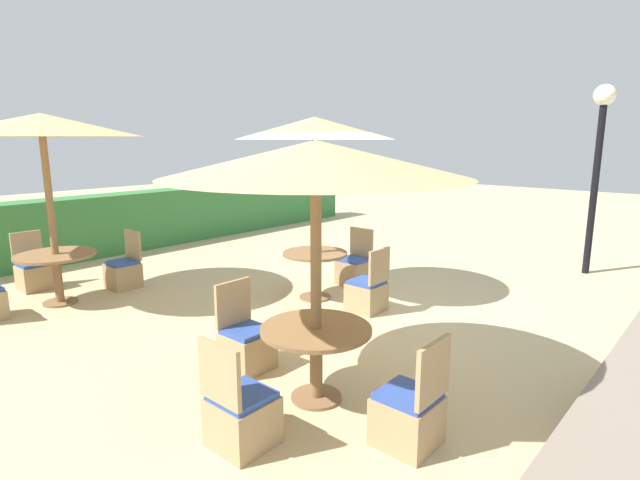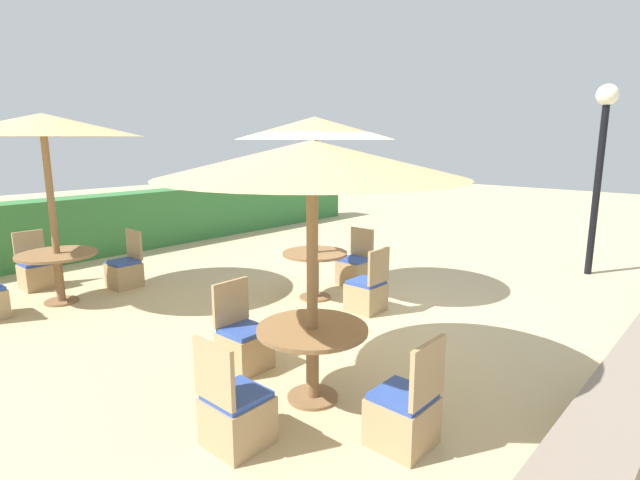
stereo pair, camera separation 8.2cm
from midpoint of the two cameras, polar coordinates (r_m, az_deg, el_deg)
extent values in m
plane|color=#C6B284|center=(7.44, 3.81, -7.43)|extent=(40.00, 40.00, 0.00)
cube|color=#387A3D|center=(11.81, -19.64, 2.17)|extent=(13.00, 0.70, 1.25)
cylinder|color=black|center=(10.09, 29.27, 4.88)|extent=(0.12, 0.12, 3.00)
sphere|color=silver|center=(10.07, 30.22, 14.16)|extent=(0.36, 0.36, 0.36)
cylinder|color=olive|center=(7.44, -0.27, 3.08)|extent=(0.10, 0.10, 2.64)
cone|color=tan|center=(7.36, -0.28, 12.67)|extent=(2.31, 2.31, 0.32)
cylinder|color=olive|center=(7.74, -0.26, -6.53)|extent=(0.48, 0.48, 0.03)
cylinder|color=olive|center=(7.64, -0.26, -4.19)|extent=(0.12, 0.12, 0.68)
cylinder|color=olive|center=(7.55, -0.27, -1.55)|extent=(0.98, 0.98, 0.04)
cube|color=tan|center=(8.42, 4.19, -3.74)|extent=(0.46, 0.46, 0.40)
cube|color=#2D4CA8|center=(8.36, 4.22, -2.25)|extent=(0.42, 0.42, 0.05)
cube|color=tan|center=(8.47, 5.11, -0.25)|extent=(0.04, 0.46, 0.48)
cube|color=tan|center=(7.16, 5.58, -6.52)|extent=(0.46, 0.46, 0.40)
cube|color=#2D4CA8|center=(7.10, 5.62, -4.80)|extent=(0.42, 0.42, 0.05)
cube|color=tan|center=(6.91, 7.07, -3.00)|extent=(0.46, 0.04, 0.48)
cylinder|color=olive|center=(8.19, -28.02, 2.65)|extent=(0.10, 0.10, 2.68)
cone|color=tan|center=(8.12, -28.87, 11.46)|extent=(2.69, 2.69, 0.32)
cylinder|color=olive|center=(8.47, -27.17, -6.24)|extent=(0.48, 0.48, 0.03)
cylinder|color=olive|center=(8.37, -27.38, -4.00)|extent=(0.12, 0.12, 0.72)
cylinder|color=olive|center=(8.29, -27.62, -1.47)|extent=(1.11, 1.11, 0.04)
cube|color=tan|center=(9.37, -29.40, -3.64)|extent=(0.46, 0.46, 0.40)
cube|color=#2D4CA8|center=(9.32, -29.53, -2.31)|extent=(0.42, 0.42, 0.05)
cube|color=tan|center=(9.47, -30.11, -0.53)|extent=(0.46, 0.04, 0.48)
cube|color=tan|center=(8.84, -21.21, -3.77)|extent=(0.46, 0.46, 0.40)
cube|color=#2D4CA8|center=(8.78, -21.31, -2.35)|extent=(0.42, 0.42, 0.05)
cube|color=tan|center=(8.82, -20.23, -0.45)|extent=(0.04, 0.46, 0.48)
cylinder|color=olive|center=(4.51, -0.37, -4.63)|extent=(0.10, 0.10, 2.32)
cone|color=tan|center=(4.33, -0.39, 9.24)|extent=(2.69, 2.69, 0.32)
cylinder|color=olive|center=(4.95, -0.36, -17.48)|extent=(0.48, 0.48, 0.03)
cylinder|color=olive|center=(4.80, -0.36, -14.13)|extent=(0.12, 0.12, 0.67)
cylinder|color=olive|center=(4.66, -0.37, -10.17)|extent=(1.03, 1.03, 0.04)
cube|color=tan|center=(4.29, 9.91, -19.72)|extent=(0.46, 0.46, 0.40)
cube|color=#2D4CA8|center=(4.18, 10.02, -17.08)|extent=(0.42, 0.42, 0.05)
cube|color=tan|center=(3.97, 12.82, -14.54)|extent=(0.46, 0.04, 0.48)
cube|color=tan|center=(5.49, -8.14, -12.38)|extent=(0.46, 0.46, 0.40)
cube|color=#2D4CA8|center=(5.41, -8.21, -10.19)|extent=(0.42, 0.42, 0.05)
cube|color=tan|center=(5.47, -9.72, -7.03)|extent=(0.46, 0.04, 0.48)
cube|color=tan|center=(4.29, -8.81, -19.74)|extent=(0.46, 0.46, 0.40)
cube|color=#2D4CA8|center=(4.17, -8.91, -17.10)|extent=(0.42, 0.42, 0.05)
cube|color=tan|center=(3.94, -11.47, -14.69)|extent=(0.04, 0.46, 0.48)
camera|label=1|loc=(0.04, -89.69, 0.06)|focal=28.00mm
camera|label=2|loc=(0.04, 90.31, -0.06)|focal=28.00mm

